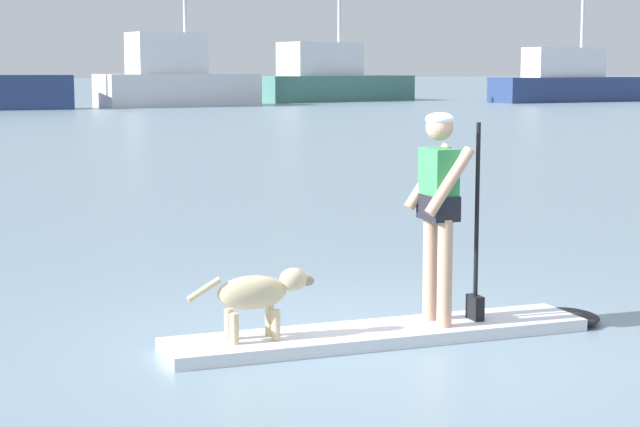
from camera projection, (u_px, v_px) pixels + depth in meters
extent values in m
plane|color=gray|center=(379.00, 340.00, 8.53)|extent=(400.00, 400.00, 0.00)
cube|color=silver|center=(379.00, 334.00, 8.52)|extent=(3.51, 1.10, 0.10)
ellipsoid|color=black|center=(565.00, 317.00, 9.12)|extent=(0.64, 0.69, 0.10)
cylinder|color=tan|center=(430.00, 268.00, 8.75)|extent=(0.12, 0.12, 0.87)
cylinder|color=tan|center=(445.00, 273.00, 8.51)|extent=(0.12, 0.12, 0.87)
cube|color=black|center=(438.00, 207.00, 8.56)|extent=(0.27, 0.39, 0.20)
cube|color=#338C4C|center=(439.00, 183.00, 8.53)|extent=(0.24, 0.36, 0.55)
sphere|color=tan|center=(440.00, 127.00, 8.47)|extent=(0.22, 0.22, 0.22)
ellipsoid|color=white|center=(440.00, 119.00, 8.47)|extent=(0.23, 0.23, 0.11)
cylinder|color=tan|center=(428.00, 177.00, 8.71)|extent=(0.43, 0.14, 0.54)
cylinder|color=tan|center=(450.00, 181.00, 8.35)|extent=(0.43, 0.14, 0.54)
cylinder|color=black|center=(477.00, 222.00, 8.70)|extent=(0.04, 0.04, 1.62)
cube|color=black|center=(475.00, 307.00, 8.80)|extent=(0.10, 0.19, 0.20)
ellipsoid|color=#CCB78C|center=(252.00, 293.00, 8.10)|extent=(0.57, 0.29, 0.26)
ellipsoid|color=#CCB78C|center=(293.00, 279.00, 8.20)|extent=(0.24, 0.19, 0.18)
ellipsoid|color=gray|center=(307.00, 281.00, 8.24)|extent=(0.13, 0.10, 0.08)
cylinder|color=#CCB78C|center=(204.00, 290.00, 7.96)|extent=(0.27, 0.08, 0.18)
cylinder|color=#CCB78C|center=(270.00, 321.00, 8.26)|extent=(0.07, 0.07, 0.24)
cylinder|color=#CCB78C|center=(276.00, 325.00, 8.12)|extent=(0.07, 0.07, 0.24)
cylinder|color=#CCB78C|center=(229.00, 324.00, 8.15)|extent=(0.07, 0.07, 0.24)
cylinder|color=#CCB78C|center=(234.00, 329.00, 8.01)|extent=(0.07, 0.07, 0.24)
cube|color=silver|center=(179.00, 90.00, 59.52)|extent=(9.15, 3.57, 1.78)
cube|color=silver|center=(166.00, 53.00, 58.93)|extent=(4.18, 2.48, 2.25)
cylinder|color=silver|center=(166.00, 52.00, 58.92)|extent=(3.14, 0.36, 0.14)
cube|color=#3F7266|center=(331.00, 88.00, 68.51)|extent=(11.40, 5.07, 1.62)
cube|color=silver|center=(320.00, 59.00, 67.87)|extent=(5.28, 3.33, 2.09)
cylinder|color=silver|center=(339.00, 18.00, 68.16)|extent=(0.20, 0.20, 7.29)
cylinder|color=silver|center=(320.00, 57.00, 67.85)|extent=(3.84, 0.68, 0.14)
cube|color=navy|center=(573.00, 90.00, 67.30)|extent=(11.32, 3.04, 1.53)
cube|color=silver|center=(564.00, 63.00, 66.68)|extent=(5.12, 2.16, 1.84)
cylinder|color=silver|center=(564.00, 58.00, 66.64)|extent=(3.93, 0.28, 0.14)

